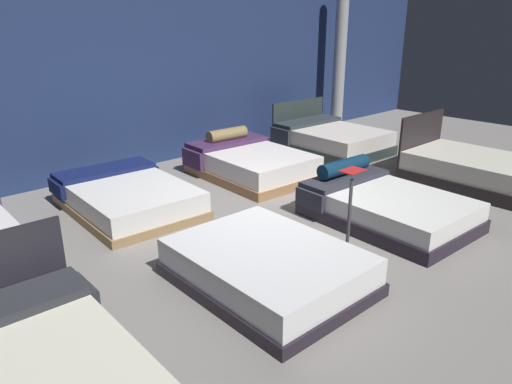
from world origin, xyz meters
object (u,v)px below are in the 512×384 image
bed_1 (267,267)px  bed_6 (250,162)px  bed_5 (127,196)px  bed_7 (330,139)px  bed_3 (471,169)px  price_sign (349,223)px  support_pillar (340,58)px  bed_2 (385,206)px  bed_0 (25,372)px

bed_1 → bed_6: size_ratio=0.92×
bed_5 → bed_7: 4.75m
bed_3 → bed_6: 3.74m
bed_6 → bed_5: bearing=-178.1°
bed_7 → price_sign: price_sign is taller
bed_7 → support_pillar: 2.53m
bed_5 → price_sign: price_sign is taller
bed_1 → support_pillar: 7.76m
bed_3 → bed_7: (-0.03, 2.96, -0.00)m
bed_6 → bed_1: bearing=-126.5°
bed_5 → support_pillar: (6.43, 1.23, 1.54)m
bed_2 → bed_6: size_ratio=1.01×
bed_5 → bed_0: bearing=-127.1°
bed_0 → bed_6: (4.73, 2.77, 0.04)m
bed_0 → support_pillar: 9.79m
bed_6 → bed_7: bearing=5.4°
bed_2 → bed_7: 3.71m
bed_5 → bed_6: bed_6 is taller
bed_0 → bed_1: bearing=-0.1°
bed_0 → bed_6: bearing=32.0°
bed_6 → price_sign: 3.23m
bed_1 → bed_3: size_ratio=0.98×
bed_7 → support_pillar: support_pillar is taller
support_pillar → bed_3: bearing=-111.8°
bed_5 → price_sign: size_ratio=2.12×
bed_5 → bed_6: bearing=1.9°
bed_5 → bed_7: bearing=3.7°
bed_0 → price_sign: 3.56m
bed_2 → bed_7: (2.38, 2.85, 0.03)m
bed_0 → support_pillar: (8.79, 4.04, 1.54)m
bed_5 → bed_7: size_ratio=1.03×
bed_7 → bed_2: bearing=-127.6°
bed_0 → bed_3: (7.14, -0.08, 0.05)m
bed_1 → bed_5: (-0.03, 2.89, 0.00)m
bed_1 → bed_7: bearing=33.1°
bed_0 → bed_5: (2.36, 2.81, -0.00)m
bed_2 → bed_5: (-2.37, 2.79, -0.02)m
bed_1 → bed_6: bed_6 is taller
bed_0 → bed_2: bed_0 is taller
bed_2 → bed_3: (2.41, -0.11, 0.04)m
bed_1 → bed_6: 3.68m
bed_1 → bed_2: size_ratio=0.91×
support_pillar → bed_1: bearing=-147.2°
bed_7 → price_sign: size_ratio=2.05×
bed_1 → bed_7: (4.71, 2.95, 0.06)m
bed_2 → bed_5: bearing=133.3°
bed_7 → price_sign: bearing=-136.6°
bed_1 → support_pillar: size_ratio=0.57×
bed_3 → bed_7: bearing=91.0°
bed_0 → bed_7: bearing=23.6°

